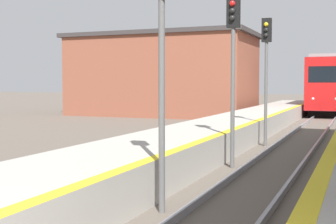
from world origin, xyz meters
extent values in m
cube|color=black|center=(0.00, 42.14, 0.28)|extent=(2.28, 21.02, 0.55)
cube|color=maroon|center=(0.00, 42.14, 2.38)|extent=(2.69, 23.36, 3.65)
cube|color=red|center=(0.00, 30.53, 2.38)|extent=(2.63, 0.16, 3.58)
cube|color=black|center=(0.00, 30.47, 3.02)|extent=(2.15, 0.06, 1.10)
cube|color=gray|center=(0.00, 42.14, 4.32)|extent=(2.28, 22.19, 0.24)
sphere|color=white|center=(-0.74, 30.47, 1.37)|extent=(0.18, 0.18, 0.18)
sphere|color=white|center=(0.74, 30.47, 1.37)|extent=(0.18, 0.18, 0.18)
cylinder|color=#595959|center=(-1.19, 5.45, 2.00)|extent=(0.12, 0.12, 4.00)
cylinder|color=#595959|center=(-1.15, 10.48, 2.00)|extent=(0.12, 0.12, 4.00)
cube|color=black|center=(-1.15, 10.48, 4.45)|extent=(0.36, 0.20, 0.90)
sphere|color=red|center=(-1.15, 10.35, 4.65)|extent=(0.16, 0.16, 0.16)
sphere|color=black|center=(-1.15, 10.35, 4.45)|extent=(0.16, 0.16, 0.16)
sphere|color=black|center=(-1.15, 10.35, 4.24)|extent=(0.16, 0.16, 0.16)
cylinder|color=#595959|center=(-1.14, 15.52, 2.00)|extent=(0.12, 0.12, 4.00)
cube|color=black|center=(-1.14, 15.52, 4.45)|extent=(0.36, 0.20, 0.90)
sphere|color=yellow|center=(-1.14, 15.39, 4.65)|extent=(0.16, 0.16, 0.16)
sphere|color=black|center=(-1.14, 15.39, 4.45)|extent=(0.16, 0.16, 0.16)
sphere|color=black|center=(-1.14, 15.39, 4.24)|extent=(0.16, 0.16, 0.16)
cube|color=brown|center=(-11.72, 30.28, 2.90)|extent=(13.27, 7.10, 5.81)
cube|color=#383333|center=(-11.72, 30.28, 5.96)|extent=(13.93, 7.46, 0.30)
camera|label=1|loc=(2.21, -2.52, 2.43)|focal=50.00mm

